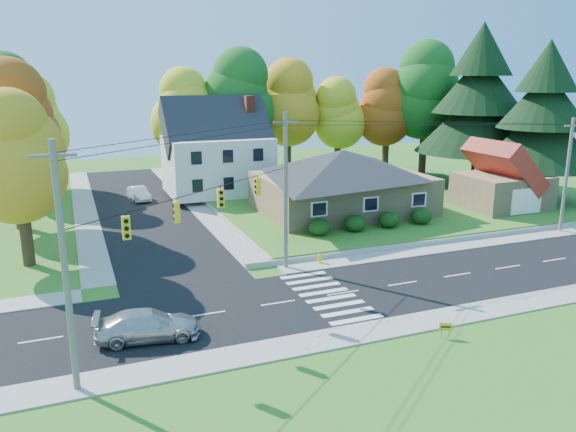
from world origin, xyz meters
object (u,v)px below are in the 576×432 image
object	(u,v)px
silver_sedan	(148,325)
white_car	(139,194)
fire_hydrant	(320,259)
ranch_house	(342,180)

from	to	relation	value
silver_sedan	white_car	distance (m)	31.21
fire_hydrant	ranch_house	bearing A→B (deg)	56.74
ranch_house	silver_sedan	xyz separation A→B (m)	(-19.22, -17.78, -2.54)
white_car	fire_hydrant	world-z (taller)	white_car
white_car	ranch_house	bearing A→B (deg)	-48.48
silver_sedan	fire_hydrant	world-z (taller)	silver_sedan
white_car	fire_hydrant	distance (m)	25.58
silver_sedan	fire_hydrant	distance (m)	13.98
fire_hydrant	white_car	bearing A→B (deg)	109.80
silver_sedan	white_car	size ratio (longest dim) A/B	1.21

